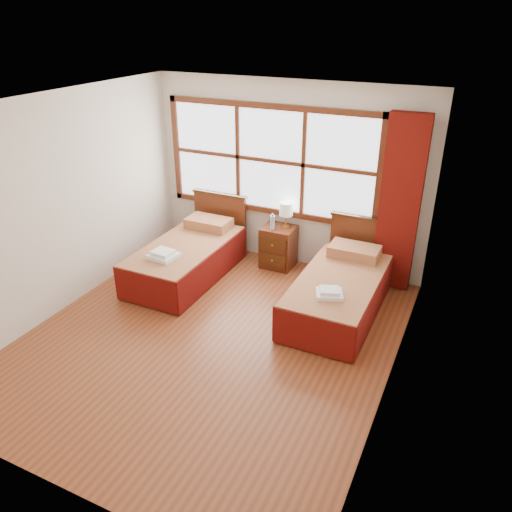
% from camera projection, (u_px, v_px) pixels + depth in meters
% --- Properties ---
extents(floor, '(4.50, 4.50, 0.00)m').
position_uv_depth(floor, '(211.00, 338.00, 5.75)').
color(floor, brown).
rests_on(floor, ground).
extents(ceiling, '(4.50, 4.50, 0.00)m').
position_uv_depth(ceiling, '(199.00, 106.00, 4.59)').
color(ceiling, white).
rests_on(ceiling, wall_back).
extents(wall_back, '(4.00, 0.00, 4.00)m').
position_uv_depth(wall_back, '(287.00, 176.00, 6.99)').
color(wall_back, silver).
rests_on(wall_back, floor).
extents(wall_left, '(0.00, 4.50, 4.50)m').
position_uv_depth(wall_left, '(61.00, 206.00, 5.93)').
color(wall_left, silver).
rests_on(wall_left, floor).
extents(wall_right, '(0.00, 4.50, 4.50)m').
position_uv_depth(wall_right, '(401.00, 274.00, 4.40)').
color(wall_right, silver).
rests_on(wall_right, floor).
extents(window, '(3.16, 0.06, 1.56)m').
position_uv_depth(window, '(270.00, 160.00, 6.97)').
color(window, white).
rests_on(window, wall_back).
extents(curtain, '(0.50, 0.16, 2.30)m').
position_uv_depth(curtain, '(400.00, 205.00, 6.32)').
color(curtain, '#68100A').
rests_on(curtain, wall_back).
extents(bed_left, '(0.96, 1.98, 0.93)m').
position_uv_depth(bed_left, '(188.00, 257.00, 6.99)').
color(bed_left, '#43250E').
rests_on(bed_left, floor).
extents(bed_right, '(0.95, 1.97, 0.92)m').
position_uv_depth(bed_right, '(340.00, 291.00, 6.15)').
color(bed_right, '#43250E').
rests_on(bed_right, floor).
extents(nightstand, '(0.46, 0.45, 0.61)m').
position_uv_depth(nightstand, '(278.00, 247.00, 7.23)').
color(nightstand, '#582613').
rests_on(nightstand, floor).
extents(towels_left, '(0.37, 0.33, 0.10)m').
position_uv_depth(towels_left, '(163.00, 255.00, 6.46)').
color(towels_left, white).
rests_on(towels_left, bed_left).
extents(towels_right, '(0.37, 0.35, 0.09)m').
position_uv_depth(towels_right, '(329.00, 293.00, 5.62)').
color(towels_right, white).
rests_on(towels_right, bed_right).
extents(lamp, '(0.19, 0.19, 0.37)m').
position_uv_depth(lamp, '(286.00, 210.00, 6.99)').
color(lamp, gold).
rests_on(lamp, nightstand).
extents(bottle_near, '(0.06, 0.06, 0.22)m').
position_uv_depth(bottle_near, '(272.00, 221.00, 7.03)').
color(bottle_near, '#A7C4D6').
rests_on(bottle_near, nightstand).
extents(bottle_far, '(0.06, 0.06, 0.23)m').
position_uv_depth(bottle_far, '(273.00, 222.00, 6.99)').
color(bottle_far, '#A7C4D6').
rests_on(bottle_far, nightstand).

